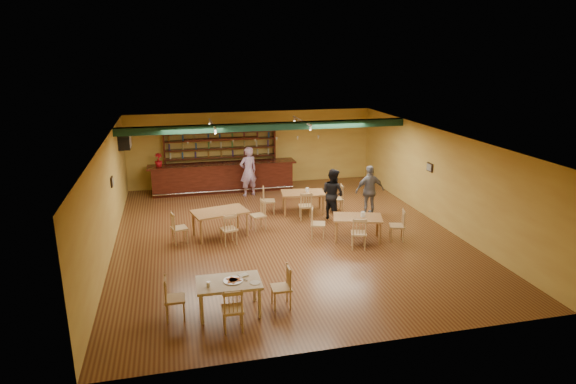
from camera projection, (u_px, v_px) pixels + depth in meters
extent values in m
plane|color=#532C17|center=(286.00, 234.00, 14.95)|extent=(12.00, 12.00, 0.00)
cube|color=black|center=(267.00, 127.00, 16.75)|extent=(10.00, 0.30, 0.25)
cube|color=silver|center=(212.00, 124.00, 16.89)|extent=(0.05, 2.50, 0.05)
cube|color=silver|center=(302.00, 121.00, 17.60)|extent=(0.05, 2.50, 0.05)
cube|color=silver|center=(125.00, 140.00, 17.14)|extent=(0.34, 0.70, 0.48)
cube|color=black|center=(112.00, 182.00, 14.30)|extent=(0.04, 0.34, 0.28)
cube|color=black|center=(430.00, 167.00, 16.04)|extent=(0.04, 0.34, 0.28)
cube|color=black|center=(223.00, 177.00, 19.30)|extent=(5.73, 0.85, 1.13)
cube|color=black|center=(221.00, 160.00, 19.73)|extent=(4.43, 0.40, 2.28)
imported|color=#AA0F17|center=(158.00, 160.00, 18.53)|extent=(0.37, 0.37, 0.51)
cube|color=#905E33|center=(220.00, 223.00, 14.70)|extent=(1.76, 1.29, 0.79)
cube|color=#905E33|center=(303.00, 202.00, 16.82)|extent=(1.56, 1.06, 0.73)
cube|color=#905E33|center=(357.00, 228.00, 14.44)|extent=(1.60, 1.23, 0.70)
cube|color=tan|center=(229.00, 297.00, 10.42)|extent=(1.37, 0.89, 0.72)
cylinder|color=silver|center=(233.00, 281.00, 10.34)|extent=(0.41, 0.41, 0.01)
cylinder|color=#EAE5C6|center=(208.00, 284.00, 10.07)|extent=(0.08, 0.08, 0.11)
cube|color=white|center=(243.00, 275.00, 10.57)|extent=(0.24, 0.21, 0.03)
cube|color=silver|center=(240.00, 279.00, 10.41)|extent=(0.31, 0.26, 0.00)
cylinder|color=white|center=(255.00, 283.00, 10.25)|extent=(0.22, 0.22, 0.01)
imported|color=purple|center=(248.00, 171.00, 18.62)|extent=(0.80, 0.64, 1.90)
imported|color=black|center=(333.00, 194.00, 16.11)|extent=(0.96, 1.03, 1.69)
imported|color=gray|center=(370.00, 191.00, 16.43)|extent=(1.01, 0.42, 1.71)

